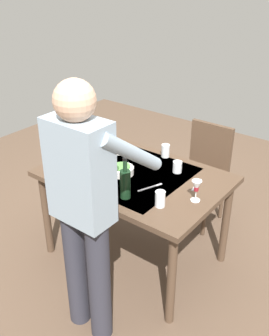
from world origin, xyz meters
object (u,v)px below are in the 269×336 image
water_cup_far_right (55,166)px  water_cup_near_right (160,199)px  serving_bowl_pasta (89,159)px  dinner_plate_near (119,149)px  person_server (85,204)px  wine_bottle (125,183)px  dining_table (134,184)px  water_cup_far_left (165,151)px  wine_glass_left (196,187)px  chair_near (204,167)px  side_bowl_salad (122,170)px  water_cup_near_left (177,167)px

water_cup_far_right → water_cup_near_right: bearing=-174.2°
serving_bowl_pasta → dinner_plate_near: serving_bowl_pasta is taller
person_server → wine_bottle: 0.44m
dining_table → serving_bowl_pasta: size_ratio=4.47×
wine_bottle → water_cup_far_left: (0.13, -0.68, -0.06)m
wine_glass_left → water_cup_far_left: 0.68m
water_cup_near_right → serving_bowl_pasta: bearing=-11.6°
wine_bottle → serving_bowl_pasta: (0.54, -0.22, -0.08)m
wine_glass_left → serving_bowl_pasta: size_ratio=0.50×
wine_glass_left → water_cup_far_right: (1.04, 0.29, -0.06)m
dining_table → serving_bowl_pasta: (0.39, 0.08, 0.12)m
serving_bowl_pasta → person_server: bearing=132.5°
chair_near → side_bowl_salad: 0.97m
dinner_plate_near → water_cup_far_right: bearing=77.4°
water_cup_far_left → water_cup_near_right: bearing=120.9°
wine_bottle → dining_table: bearing=-63.1°
person_server → dining_table: bearing=-74.7°
dining_table → person_server: (-0.20, 0.72, 0.27)m
dining_table → wine_bottle: bearing=116.9°
water_cup_far_right → serving_bowl_pasta: bearing=-112.4°
water_cup_near_right → dinner_plate_near: 0.91m
water_cup_far_left → serving_bowl_pasta: (0.41, 0.47, -0.02)m
wine_glass_left → chair_near: bearing=-66.0°
wine_bottle → water_cup_far_left: bearing=-79.2°
water_cup_near_left → chair_near: bearing=-82.0°
wine_bottle → side_bowl_salad: 0.34m
wine_bottle → water_cup_near_left: (-0.09, -0.52, -0.07)m
wine_bottle → water_cup_far_right: wine_bottle is taller
dining_table → serving_bowl_pasta: bearing=11.5°
wine_bottle → water_cup_near_right: (-0.24, -0.05, -0.06)m
water_cup_far_left → side_bowl_salad: size_ratio=0.59×
serving_bowl_pasta → dining_table: bearing=-168.5°
chair_near → water_cup_far_right: size_ratio=10.44×
chair_near → serving_bowl_pasta: size_ratio=3.03×
dining_table → water_cup_far_right: water_cup_far_right is taller
dinner_plate_near → serving_bowl_pasta: bearing=85.3°
chair_near → serving_bowl_pasta: chair_near is taller
wine_glass_left → water_cup_far_right: wine_glass_left is taller
water_cup_far_left → chair_near: bearing=-105.8°
dining_table → water_cup_far_right: (0.50, 0.33, 0.13)m
dining_table → water_cup_near_left: (-0.24, -0.22, 0.13)m
wine_bottle → side_bowl_salad: size_ratio=1.64×
water_cup_far_left → water_cup_far_right: water_cup_far_left is taller
chair_near → dinner_plate_near: 0.82m
water_cup_near_right → dinner_plate_near: bearing=-33.5°
wine_bottle → dinner_plate_near: size_ratio=1.29×
chair_near → water_cup_near_left: (-0.09, 0.62, 0.29)m
wine_glass_left → side_bowl_salad: wine_glass_left is taller
dining_table → chair_near: size_ratio=1.47×
side_bowl_salad → water_cup_near_left: bearing=-138.8°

